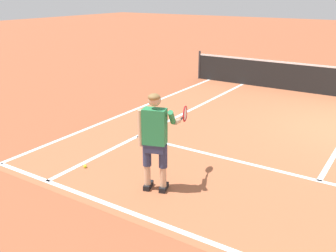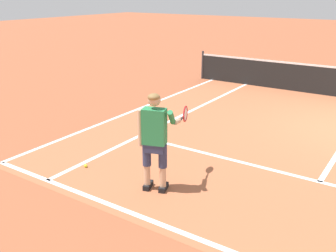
% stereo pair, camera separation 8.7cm
% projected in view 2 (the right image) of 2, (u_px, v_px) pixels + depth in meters
% --- Properties ---
extents(line_service, '(8.23, 0.10, 0.01)m').
position_uv_depth(line_service, '(320.00, 182.00, 6.88)').
color(line_service, white).
rests_on(line_service, ground).
extents(line_singles_left, '(0.10, 9.08, 0.01)m').
position_uv_depth(line_singles_left, '(180.00, 116.00, 10.49)').
color(line_singles_left, white).
rests_on(line_singles_left, ground).
extents(line_doubles_left, '(0.10, 9.08, 0.01)m').
position_uv_depth(line_doubles_left, '(140.00, 108.00, 11.21)').
color(line_doubles_left, white).
rests_on(line_doubles_left, ground).
extents(tennis_player, '(0.58, 1.22, 1.71)m').
position_uv_depth(tennis_player, '(155.00, 136.00, 6.30)').
color(tennis_player, black).
rests_on(tennis_player, ground).
extents(tennis_ball_near_feet, '(0.07, 0.07, 0.07)m').
position_uv_depth(tennis_ball_near_feet, '(86.00, 166.00, 7.44)').
color(tennis_ball_near_feet, '#CCE02D').
rests_on(tennis_ball_near_feet, ground).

